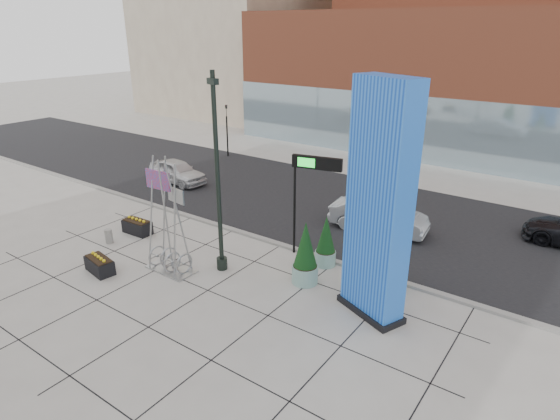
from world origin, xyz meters
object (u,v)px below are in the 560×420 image
Objects in this scene: lamp_post at (219,195)px; car_white_west at (177,171)px; concrete_bollard at (109,236)px; blue_pylon at (379,209)px; overhead_street_sign at (311,172)px; public_art_sculpture at (169,242)px; car_silver_mid at (378,216)px.

car_white_west is (-10.49, 7.24, -2.65)m from lamp_post.
concrete_bollard is 0.16× the size of car_white_west.
overhead_street_sign is at bearing 172.85° from blue_pylon.
public_art_sculpture is at bearing -129.83° from car_white_west.
lamp_post is 7.04m from concrete_bollard.
public_art_sculpture is at bearing 142.03° from car_silver_mid.
concrete_bollard is 0.14× the size of car_silver_mid.
car_white_west is at bearing 149.71° from overhead_street_sign.
public_art_sculpture is 4.60m from concrete_bollard.
public_art_sculpture reaches higher than car_white_west.
car_white_west is (-17.16, 6.53, -3.32)m from blue_pylon.
blue_pylon reaches higher than car_silver_mid.
overhead_street_sign is (4.19, 4.47, 2.72)m from public_art_sculpture.
lamp_post is at bearing -151.28° from blue_pylon.
overhead_street_sign is at bearing 26.61° from concrete_bollard.
blue_pylon is at bearing 15.19° from public_art_sculpture.
overhead_street_sign is at bearing 48.17° from public_art_sculpture.
lamp_post is (-6.66, -0.72, -0.67)m from blue_pylon.
overhead_street_sign is at bearing 51.66° from lamp_post.
lamp_post reaches higher than car_white_west.
public_art_sculpture is at bearing -143.56° from blue_pylon.
public_art_sculpture is at bearing -1.49° from concrete_bollard.
car_silver_mid is (1.32, 4.57, -3.22)m from overhead_street_sign.
car_silver_mid is at bearing 41.72° from concrete_bollard.
blue_pylon is 12.03× the size of concrete_bollard.
car_white_west is (-12.95, 4.13, -3.27)m from overhead_street_sign.
car_silver_mid is (10.01, 8.92, 0.46)m from concrete_bollard.
concrete_bollard is (-6.22, -1.24, -3.06)m from lamp_post.
public_art_sculpture is (-1.73, -1.35, -2.09)m from lamp_post.
car_silver_mid is (14.28, 0.44, 0.05)m from car_white_west.
public_art_sculpture reaches higher than concrete_bollard.
overhead_street_sign is 0.95× the size of car_silver_mid.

